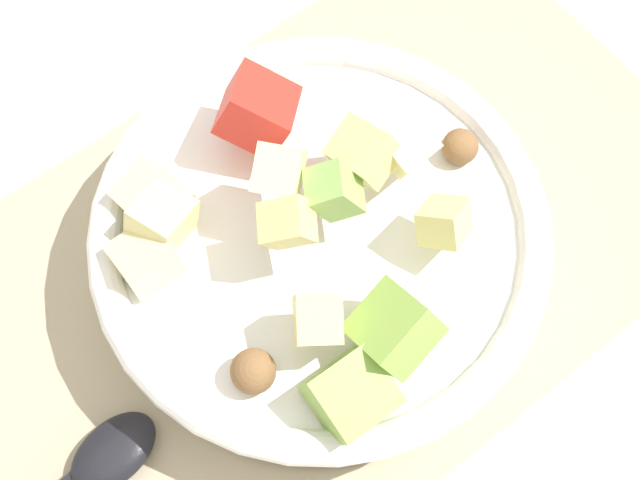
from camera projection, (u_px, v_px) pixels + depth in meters
ground_plane at (322, 251)px, 0.60m from camera, size 2.40×2.40×0.00m
placemat at (322, 249)px, 0.60m from camera, size 0.51×0.31×0.01m
salad_bowl at (319, 245)px, 0.56m from camera, size 0.27×0.27×0.12m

